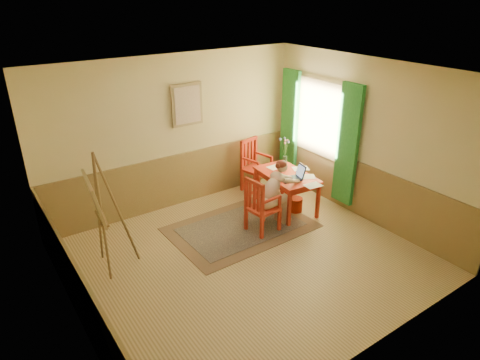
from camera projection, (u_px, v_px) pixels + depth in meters
room at (248, 175)px, 5.95m from camera, size 5.04×4.54×2.84m
wainscot at (219, 209)px, 6.92m from camera, size 5.00×4.50×1.00m
window at (317, 129)px, 8.05m from camera, size 0.12×2.01×2.20m
wall_portrait at (187, 105)px, 7.52m from camera, size 0.60×0.05×0.76m
rug at (241, 227)px, 7.35m from camera, size 2.43×1.64×0.02m
table at (286, 178)px, 7.72m from camera, size 0.83×1.26×0.72m
chair_left at (261, 206)px, 7.04m from camera, size 0.50×0.49×1.00m
chair_back at (255, 165)px, 8.54m from camera, size 0.57×0.59×1.07m
figure at (274, 192)px, 7.15m from camera, size 0.90×0.42×1.19m
laptop at (294, 176)px, 7.45m from camera, size 0.46×0.33×0.25m
papers at (298, 174)px, 7.66m from camera, size 0.67×1.23×0.00m
vase at (285, 151)px, 8.09m from camera, size 0.17×0.25×0.50m
wastebasket at (296, 205)px, 7.84m from camera, size 0.33×0.33×0.27m
easel at (98, 203)px, 5.86m from camera, size 0.65×0.82×1.83m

